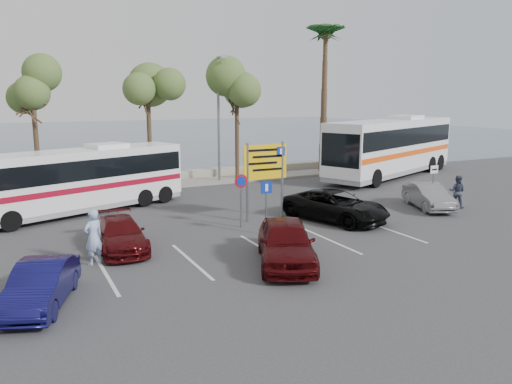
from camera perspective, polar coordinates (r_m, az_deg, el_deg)
name	(u,v)px	position (r m, az deg, el deg)	size (l,w,h in m)	color
ground	(280,239)	(20.17, 2.73, -5.39)	(120.00, 120.00, 0.00)	#353538
kerb_strip	(174,184)	(32.78, -9.33, 0.93)	(44.00, 2.40, 0.15)	gray
seawall	(165,176)	(34.63, -10.33, 1.80)	(48.00, 0.80, 0.60)	#A49883
sea	(79,136)	(77.66, -19.59, 6.06)	(140.00, 140.00, 0.00)	#3E4E63
tree_left	(32,90)	(30.91, -24.22, 10.60)	(3.20, 3.20, 7.20)	#382619
tree_mid	(147,80)	(31.91, -12.33, 12.43)	(3.20, 3.20, 8.00)	#382619
tree_right	(237,89)	(33.90, -2.22, 11.73)	(3.20, 3.20, 7.40)	#382619
palm_tree	(326,36)	(37.58, 7.96, 17.21)	(4.80, 4.80, 11.20)	#382619
street_lamp_right	(219,113)	(32.88, -4.26, 9.01)	(0.45, 1.15, 8.01)	slate
direction_sign	(265,168)	(22.88, 1.06, 2.79)	(2.20, 0.12, 3.60)	slate
sign_no_stop	(241,192)	(21.60, -1.72, 0.01)	(0.60, 0.08, 2.35)	slate
sign_parking	(266,200)	(20.39, 1.18, -0.94)	(0.50, 0.07, 2.25)	slate
sign_taxi	(433,181)	(26.98, 19.61, 1.23)	(0.50, 0.07, 2.20)	slate
lane_markings	(266,249)	(18.80, 1.17, -6.58)	(12.02, 4.20, 0.01)	silver
coach_bus_left	(79,182)	(25.75, -19.53, 1.07)	(10.78, 5.80, 3.32)	white
coach_bus_right	(392,149)	(36.92, 15.24, 4.80)	(13.88, 7.91, 4.30)	white
car_blue	(41,285)	(14.97, -23.36, -9.70)	(1.29, 3.70, 1.22)	#12104F
car_maroon	(120,234)	(19.33, -15.24, -4.66)	(1.66, 4.08, 1.19)	#500D10
car_red	(286,242)	(17.06, 3.44, -5.73)	(1.83, 4.55, 1.55)	#490A0C
suv_black	(336,206)	(23.20, 9.09, -1.57)	(2.32, 5.04, 1.40)	black
car_silver_b	(428,196)	(26.92, 19.09, -0.46)	(1.35, 3.87, 1.28)	gray
pedestrian_near	(94,237)	(17.80, -18.08, -4.93)	(0.70, 0.46, 1.92)	#96AFDB
pedestrian_far	(457,192)	(27.62, 21.99, 0.04)	(0.81, 0.63, 1.67)	#32374B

